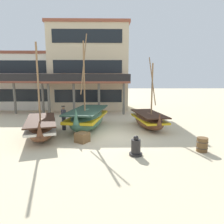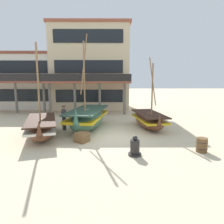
{
  "view_description": "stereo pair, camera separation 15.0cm",
  "coord_description": "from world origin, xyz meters",
  "px_view_note": "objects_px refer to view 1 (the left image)",
  "views": [
    {
      "loc": [
        -0.27,
        -11.84,
        3.55
      ],
      "look_at": [
        0.0,
        1.0,
        1.4
      ],
      "focal_mm": 32.28,
      "sensor_mm": 36.0,
      "label": 1
    },
    {
      "loc": [
        -0.12,
        -11.85,
        3.55
      ],
      "look_at": [
        0.0,
        1.0,
        1.4
      ],
      "focal_mm": 32.28,
      "sensor_mm": 36.0,
      "label": 2
    }
  ],
  "objects_px": {
    "fishing_boat_far_right": "(41,127)",
    "cargo_crate": "(82,137)",
    "harbor_building_annex": "(19,81)",
    "fishing_boat_centre_large": "(88,118)",
    "harbor_building_main": "(90,68)",
    "fisherman_by_hull": "(64,118)",
    "capstan_winch": "(136,147)",
    "wooden_barrel": "(202,145)",
    "fishing_boat_near_left": "(149,120)"
  },
  "relations": [
    {
      "from": "fishing_boat_far_right",
      "to": "cargo_crate",
      "type": "relative_size",
      "value": 8.32
    },
    {
      "from": "cargo_crate",
      "to": "harbor_building_annex",
      "type": "xyz_separation_m",
      "value": [
        -9.39,
        14.0,
        2.97
      ]
    },
    {
      "from": "fishing_boat_centre_large",
      "to": "harbor_building_main",
      "type": "distance_m",
      "value": 11.26
    },
    {
      "from": "fishing_boat_far_right",
      "to": "fisherman_by_hull",
      "type": "bearing_deg",
      "value": 60.79
    },
    {
      "from": "capstan_winch",
      "to": "harbor_building_annex",
      "type": "distance_m",
      "value": 20.3
    },
    {
      "from": "fishing_boat_centre_large",
      "to": "cargo_crate",
      "type": "bearing_deg",
      "value": -90.15
    },
    {
      "from": "fisherman_by_hull",
      "to": "capstan_winch",
      "type": "height_order",
      "value": "fisherman_by_hull"
    },
    {
      "from": "fisherman_by_hull",
      "to": "wooden_barrel",
      "type": "bearing_deg",
      "value": -29.83
    },
    {
      "from": "fishing_boat_near_left",
      "to": "harbor_building_main",
      "type": "xyz_separation_m",
      "value": [
        -5.04,
        10.32,
        4.14
      ]
    },
    {
      "from": "capstan_winch",
      "to": "harbor_building_main",
      "type": "xyz_separation_m",
      "value": [
        -3.39,
        15.57,
        4.38
      ]
    },
    {
      "from": "fishing_boat_near_left",
      "to": "capstan_winch",
      "type": "xyz_separation_m",
      "value": [
        -1.65,
        -5.25,
        -0.23
      ]
    },
    {
      "from": "capstan_winch",
      "to": "harbor_building_main",
      "type": "distance_m",
      "value": 16.53
    },
    {
      "from": "cargo_crate",
      "to": "harbor_building_main",
      "type": "relative_size",
      "value": 0.07
    },
    {
      "from": "fisherman_by_hull",
      "to": "cargo_crate",
      "type": "distance_m",
      "value": 3.28
    },
    {
      "from": "fishing_boat_near_left",
      "to": "fisherman_by_hull",
      "type": "height_order",
      "value": "fishing_boat_near_left"
    },
    {
      "from": "fishing_boat_centre_large",
      "to": "harbor_building_annex",
      "type": "distance_m",
      "value": 14.64
    },
    {
      "from": "fishing_boat_far_right",
      "to": "cargo_crate",
      "type": "height_order",
      "value": "fishing_boat_far_right"
    },
    {
      "from": "fishing_boat_near_left",
      "to": "capstan_winch",
      "type": "distance_m",
      "value": 5.51
    },
    {
      "from": "fishing_boat_near_left",
      "to": "cargo_crate",
      "type": "bearing_deg",
      "value": -143.62
    },
    {
      "from": "fishing_boat_far_right",
      "to": "capstan_winch",
      "type": "xyz_separation_m",
      "value": [
        5.35,
        -3.04,
        -0.26
      ]
    },
    {
      "from": "fishing_boat_centre_large",
      "to": "harbor_building_annex",
      "type": "height_order",
      "value": "fishing_boat_centre_large"
    },
    {
      "from": "cargo_crate",
      "to": "harbor_building_main",
      "type": "bearing_deg",
      "value": 92.73
    },
    {
      "from": "fishing_boat_far_right",
      "to": "fisherman_by_hull",
      "type": "distance_m",
      "value": 2.04
    },
    {
      "from": "harbor_building_main",
      "to": "fishing_boat_near_left",
      "type": "bearing_deg",
      "value": -63.98
    },
    {
      "from": "wooden_barrel",
      "to": "harbor_building_annex",
      "type": "relative_size",
      "value": 0.07
    },
    {
      "from": "wooden_barrel",
      "to": "harbor_building_annex",
      "type": "bearing_deg",
      "value": 134.7
    },
    {
      "from": "capstan_winch",
      "to": "harbor_building_annex",
      "type": "relative_size",
      "value": 0.09
    },
    {
      "from": "fishing_boat_centre_large",
      "to": "harbor_building_annex",
      "type": "bearing_deg",
      "value": 130.6
    },
    {
      "from": "fisherman_by_hull",
      "to": "capstan_winch",
      "type": "xyz_separation_m",
      "value": [
        4.36,
        -4.81,
        -0.46
      ]
    },
    {
      "from": "harbor_building_main",
      "to": "fishing_boat_far_right",
      "type": "bearing_deg",
      "value": -98.89
    },
    {
      "from": "harbor_building_annex",
      "to": "fisherman_by_hull",
      "type": "bearing_deg",
      "value": -55.27
    },
    {
      "from": "cargo_crate",
      "to": "harbor_building_annex",
      "type": "distance_m",
      "value": 17.12
    },
    {
      "from": "fishing_boat_near_left",
      "to": "wooden_barrel",
      "type": "distance_m",
      "value": 5.13
    },
    {
      "from": "fishing_boat_near_left",
      "to": "harbor_building_annex",
      "type": "bearing_deg",
      "value": 142.0
    },
    {
      "from": "fishing_boat_near_left",
      "to": "cargo_crate",
      "type": "relative_size",
      "value": 7.56
    },
    {
      "from": "fishing_boat_centre_large",
      "to": "harbor_building_main",
      "type": "relative_size",
      "value": 0.68
    },
    {
      "from": "wooden_barrel",
      "to": "cargo_crate",
      "type": "distance_m",
      "value": 6.27
    },
    {
      "from": "fishing_boat_far_right",
      "to": "harbor_building_main",
      "type": "bearing_deg",
      "value": 81.11
    },
    {
      "from": "fishing_boat_centre_large",
      "to": "fishing_boat_far_right",
      "type": "distance_m",
      "value": 3.31
    },
    {
      "from": "fishing_boat_centre_large",
      "to": "cargo_crate",
      "type": "relative_size",
      "value": 9.83
    },
    {
      "from": "capstan_winch",
      "to": "fishing_boat_centre_large",
      "type": "bearing_deg",
      "value": 118.42
    },
    {
      "from": "capstan_winch",
      "to": "fishing_boat_far_right",
      "type": "bearing_deg",
      "value": 150.4
    },
    {
      "from": "fisherman_by_hull",
      "to": "harbor_building_main",
      "type": "height_order",
      "value": "harbor_building_main"
    },
    {
      "from": "cargo_crate",
      "to": "fisherman_by_hull",
      "type": "bearing_deg",
      "value": 120.05
    },
    {
      "from": "harbor_building_annex",
      "to": "capstan_winch",
      "type": "bearing_deg",
      "value": -52.86
    },
    {
      "from": "capstan_winch",
      "to": "cargo_crate",
      "type": "relative_size",
      "value": 1.43
    },
    {
      "from": "fisherman_by_hull",
      "to": "harbor_building_main",
      "type": "relative_size",
      "value": 0.18
    },
    {
      "from": "fishing_boat_centre_large",
      "to": "cargo_crate",
      "type": "height_order",
      "value": "fishing_boat_centre_large"
    },
    {
      "from": "fishing_boat_far_right",
      "to": "fisherman_by_hull",
      "type": "xyz_separation_m",
      "value": [
        0.99,
        1.77,
        0.2
      ]
    },
    {
      "from": "harbor_building_main",
      "to": "fishing_boat_centre_large",
      "type": "bearing_deg",
      "value": -86.44
    }
  ]
}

